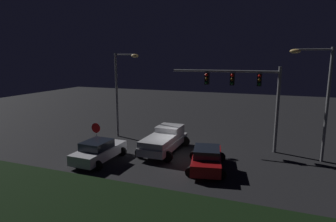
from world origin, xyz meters
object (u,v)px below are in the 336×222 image
Objects in this scene: street_lamp_right at (319,90)px; stop_sign at (96,132)px; car_sedan_far at (99,151)px; pickup_truck at (165,139)px; car_sedan at (207,158)px; traffic_signal_gantry at (245,87)px; street_lamp_left at (121,85)px.

street_lamp_right is 3.50× the size of stop_sign.
car_sedan_far is 2.39m from stop_sign.
car_sedan is at bearing -121.10° from pickup_truck.
stop_sign is at bearing 75.30° from car_sedan.
street_lamp_right is at bearing 13.38° from stop_sign.
car_sedan is at bearing -147.46° from street_lamp_right.
car_sedan_far is at bearing 136.32° from pickup_truck.
stop_sign is (-10.43, -4.59, -3.34)m from traffic_signal_gantry.
car_sedan is 11.02m from street_lamp_left.
traffic_signal_gantry is (9.03, 6.35, 4.16)m from car_sedan_far.
car_sedan_far is at bearing 88.17° from car_sedan.
street_lamp_left is at bearing 16.67° from car_sedan_far.
traffic_signal_gantry reaches higher than car_sedan.
street_lamp_right is (15.63, -0.69, 0.17)m from street_lamp_left.
street_lamp_right reaches higher than car_sedan_far.
pickup_truck is 0.72× the size of street_lamp_left.
car_sedan_far is (-7.38, -1.20, 0.00)m from car_sedan.
street_lamp_left reaches higher than traffic_signal_gantry.
stop_sign is (-8.78, 0.56, 0.82)m from car_sedan.
traffic_signal_gantry is 5.06m from street_lamp_right.
car_sedan is 1.05× the size of car_sedan_far.
traffic_signal_gantry is at bearing -62.43° from pickup_truck.
street_lamp_left reaches higher than stop_sign.
car_sedan is 7.48m from car_sedan_far.
car_sedan is 0.60× the size of street_lamp_right.
pickup_truck is 1.16× the size of car_sedan.
street_lamp_right is 16.19m from stop_sign.
street_lamp_left is at bearing 50.33° from car_sedan.
street_lamp_right is at bearing -68.52° from car_sedan.
car_sedan is 6.83m from traffic_signal_gantry.
car_sedan_far is at bearing -158.83° from street_lamp_right.
traffic_signal_gantry is 11.88m from stop_sign.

